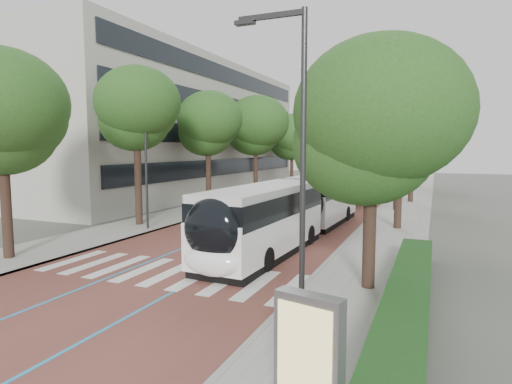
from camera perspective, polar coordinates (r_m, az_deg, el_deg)
ground at (r=16.78m, az=-14.02°, el=-11.33°), size 160.00×160.00×0.00m
road at (r=53.89m, az=12.36°, el=0.49°), size 11.00×140.00×0.02m
sidewalk_left at (r=55.73m, az=4.76°, el=0.83°), size 4.00×140.00×0.12m
sidewalk_right at (r=53.05m, az=20.35°, el=0.23°), size 4.00×140.00×0.12m
kerb_left at (r=55.17m, az=6.64°, el=0.76°), size 0.20×140.00×0.14m
kerb_right at (r=53.16m, az=18.31°, el=0.31°), size 0.20×140.00×0.14m
zebra_crossing at (r=17.44m, az=-11.49°, el=-10.53°), size 10.55×3.60×0.01m
lane_line_left at (r=54.20m, az=10.70°, el=0.57°), size 0.12×126.00×0.01m
lane_line_right at (r=53.62m, az=14.04°, el=0.44°), size 0.12×126.00×0.01m
office_building at (r=50.19m, az=-12.87°, el=8.09°), size 18.11×40.00×14.00m
hedge at (r=13.53m, az=19.54°, el=-13.42°), size 1.20×14.00×0.80m
streetlight_near at (r=10.26m, az=5.33°, el=5.34°), size 1.82×0.20×8.00m
streetlight_far at (r=34.92m, az=17.84°, el=5.42°), size 1.82×0.20×8.00m
lamp_post_left at (r=26.12m, az=-14.45°, el=3.93°), size 0.14×0.14×8.00m
trees_left at (r=44.84m, az=0.25°, el=8.03°), size 6.41×60.88×9.69m
trees_right at (r=35.17m, az=19.70°, el=6.80°), size 5.88×47.82×8.45m
lead_bus at (r=22.99m, az=5.03°, el=-2.38°), size 3.33×18.49×3.20m
bus_queued_0 at (r=38.16m, az=11.70°, el=0.79°), size 2.57×12.40×3.20m
bus_queued_1 at (r=51.66m, az=14.00°, el=2.03°), size 3.27×12.53×3.20m
ad_panel at (r=7.62m, az=7.02°, el=-21.61°), size 1.21×0.57×2.43m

